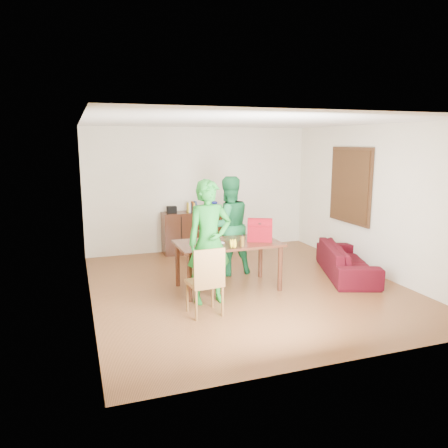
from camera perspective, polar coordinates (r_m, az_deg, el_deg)
name	(u,v)px	position (r m, az deg, el deg)	size (l,w,h in m)	color
room	(245,208)	(7.24, 2.70, 2.09)	(5.20, 5.70, 2.90)	#462811
table	(228,248)	(7.12, 0.53, -3.17)	(1.67, 0.94, 0.78)	black
chair	(205,295)	(6.18, -2.50, -9.22)	(0.48, 0.46, 0.99)	brown
person_near	(209,242)	(6.47, -1.93, -2.38)	(0.68, 0.44, 1.86)	#16651C
person_far	(228,226)	(7.89, 0.55, -0.23)	(0.87, 0.68, 1.79)	#166632
laptop	(213,241)	(7.00, -1.46, -2.21)	(0.35, 0.29, 0.22)	white
bananas	(233,246)	(6.71, 1.21, -2.92)	(0.14, 0.09, 0.05)	gold
bottle	(242,241)	(6.81, 2.42, -2.18)	(0.06, 0.06, 0.18)	#573A14
red_bag	(260,232)	(7.19, 4.71, -1.05)	(0.40, 0.23, 0.30)	maroon
sofa	(347,260)	(8.23, 15.75, -4.60)	(1.90, 0.74, 0.55)	#3B070A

